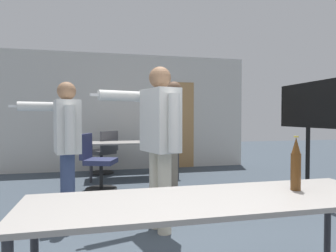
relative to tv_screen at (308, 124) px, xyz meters
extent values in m
cube|color=beige|center=(-2.27, 3.22, 0.21)|extent=(5.64, 0.10, 2.67)
cube|color=#AD7F4C|center=(-1.17, 3.17, -0.09)|extent=(0.90, 0.02, 2.05)
cube|color=gray|center=(-2.30, -2.06, -0.41)|extent=(2.28, 0.68, 0.03)
cylinder|color=#2D2D33|center=(-1.22, -1.78, -0.77)|extent=(0.05, 0.05, 0.69)
cube|color=gray|center=(-2.29, 2.17, -0.41)|extent=(1.78, 0.65, 0.03)
cylinder|color=#2D2D33|center=(-3.12, 1.91, -0.77)|extent=(0.05, 0.05, 0.69)
cylinder|color=#2D2D33|center=(-1.46, 1.91, -0.77)|extent=(0.05, 0.05, 0.69)
cylinder|color=#2D2D33|center=(-3.12, 2.44, -0.77)|extent=(0.05, 0.05, 0.69)
cylinder|color=#2D2D33|center=(-1.46, 2.44, -0.77)|extent=(0.05, 0.05, 0.69)
cube|color=black|center=(0.00, 0.00, -1.10)|extent=(0.44, 0.56, 0.03)
cylinder|color=black|center=(0.00, 0.00, -0.57)|extent=(0.06, 0.06, 1.03)
cube|color=black|center=(0.00, 0.00, 0.28)|extent=(0.04, 1.26, 0.66)
cube|color=black|center=(0.02, 0.00, 0.28)|extent=(0.01, 1.16, 0.58)
cylinder|color=beige|center=(-2.32, -0.75, -0.69)|extent=(0.14, 0.14, 0.85)
cylinder|color=beige|center=(-2.37, -0.56, -0.69)|extent=(0.14, 0.14, 0.85)
cube|color=silver|center=(-2.34, -0.66, 0.07)|extent=(0.39, 0.53, 0.67)
sphere|color=#936B4C|center=(-2.34, -0.66, 0.52)|extent=(0.24, 0.24, 0.24)
cylinder|color=silver|center=(-2.26, -0.94, 0.04)|extent=(0.11, 0.11, 0.58)
cylinder|color=silver|center=(-2.70, -0.46, 0.33)|extent=(0.59, 0.27, 0.11)
cube|color=white|center=(-3.01, -0.55, 0.33)|extent=(0.13, 0.07, 0.03)
cylinder|color=#3D4C75|center=(-3.33, -0.13, -0.72)|extent=(0.15, 0.15, 0.79)
cylinder|color=#3D4C75|center=(-3.37, 0.07, -0.72)|extent=(0.15, 0.15, 0.79)
cube|color=silver|center=(-3.35, -0.03, -0.01)|extent=(0.36, 0.52, 0.62)
sphere|color=#936B4C|center=(-3.35, -0.03, 0.41)|extent=(0.22, 0.22, 0.22)
cylinder|color=silver|center=(-3.29, -0.32, -0.04)|extent=(0.11, 0.11, 0.54)
cylinder|color=silver|center=(-3.68, 0.20, 0.23)|extent=(0.55, 0.22, 0.11)
cube|color=white|center=(-3.97, 0.14, 0.23)|extent=(0.12, 0.06, 0.03)
cylinder|color=slate|center=(-1.81, 0.83, -0.68)|extent=(0.13, 0.13, 0.87)
cylinder|color=slate|center=(-1.76, 1.01, -0.68)|extent=(0.13, 0.13, 0.87)
cube|color=silver|center=(-1.79, 0.92, 0.09)|extent=(0.34, 0.48, 0.68)
sphere|color=brown|center=(-1.79, 0.92, 0.55)|extent=(0.24, 0.24, 0.24)
cylinder|color=silver|center=(-1.86, 0.66, 0.08)|extent=(0.10, 0.10, 0.59)
cylinder|color=silver|center=(-2.00, 1.25, 0.37)|extent=(0.60, 0.26, 0.10)
cube|color=white|center=(-2.32, 1.34, 0.37)|extent=(0.13, 0.07, 0.03)
cylinder|color=black|center=(-2.94, 1.30, -1.10)|extent=(0.52, 0.52, 0.03)
cylinder|color=black|center=(-2.94, 1.30, -0.88)|extent=(0.06, 0.06, 0.41)
cube|color=navy|center=(-2.94, 1.30, -0.64)|extent=(0.59, 0.59, 0.08)
cube|color=navy|center=(-3.19, 1.38, -0.39)|extent=(0.20, 0.43, 0.42)
cylinder|color=black|center=(-2.92, 2.80, -1.10)|extent=(0.52, 0.52, 0.03)
cylinder|color=black|center=(-2.92, 2.80, -0.89)|extent=(0.06, 0.06, 0.39)
cube|color=#4C4C51|center=(-2.92, 2.80, -0.66)|extent=(0.65, 0.65, 0.08)
cube|color=#4C4C51|center=(-2.76, 2.59, -0.41)|extent=(0.38, 0.32, 0.42)
cylinder|color=#563314|center=(-1.68, -2.01, -0.27)|extent=(0.07, 0.07, 0.25)
cone|color=#563314|center=(-1.68, -2.01, -0.09)|extent=(0.06, 0.06, 0.11)
cylinder|color=gold|center=(-1.68, -2.01, -0.03)|extent=(0.03, 0.03, 0.01)
cylinder|color=#2866A3|center=(-1.98, 2.02, -0.35)|extent=(0.07, 0.07, 0.10)
camera|label=1|loc=(-2.98, -3.78, 0.10)|focal=32.00mm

